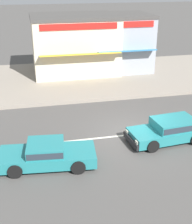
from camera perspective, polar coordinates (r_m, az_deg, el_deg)
name	(u,v)px	position (r m, az deg, el deg)	size (l,w,h in m)	color
ground_plane	(133,134)	(16.08, 6.86, -4.10)	(160.00, 160.00, 0.00)	#4C4947
lane_centre_stripe	(133,134)	(16.07, 6.86, -4.09)	(50.40, 0.14, 0.01)	silver
kerb_strip	(94,77)	(24.75, -0.41, 6.38)	(68.00, 10.00, 0.15)	gray
sedan_teal_2	(46,154)	(13.45, -9.08, -7.61)	(4.33, 2.08, 1.06)	teal
hatchback_teal_3	(169,129)	(15.58, 13.25, -3.11)	(3.91, 2.00, 1.10)	teal
shopfront_corner_warung	(118,42)	(26.39, 3.99, 12.65)	(5.13, 5.18, 4.50)	#999EA8
shopfront_mid_block	(74,44)	(25.70, -3.98, 12.35)	(6.71, 5.87, 4.51)	beige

